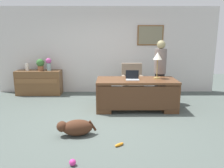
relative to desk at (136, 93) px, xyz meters
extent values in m
plane|color=#4C5651|center=(-0.78, -0.75, -0.42)|extent=(12.00, 12.00, 0.00)
cube|color=silver|center=(-0.78, 1.85, 0.93)|extent=(7.00, 0.12, 2.70)
cube|color=brown|center=(0.61, 1.78, 1.41)|extent=(0.82, 0.03, 0.62)
cube|color=#7B765B|center=(0.61, 1.76, 1.41)|extent=(0.74, 0.01, 0.54)
cube|color=brown|center=(0.00, 0.03, 0.32)|extent=(1.97, 0.88, 0.05)
cube|color=brown|center=(-0.80, 0.03, -0.06)|extent=(0.36, 0.82, 0.71)
cube|color=brown|center=(0.80, 0.03, -0.06)|extent=(0.36, 0.82, 0.71)
cube|color=#4E2F1C|center=(0.00, -0.38, -0.03)|extent=(1.87, 0.04, 0.57)
cube|color=brown|center=(-2.88, 1.50, -0.04)|extent=(1.38, 0.48, 0.76)
cube|color=brown|center=(-2.88, 1.26, 0.05)|extent=(1.28, 0.02, 0.14)
cube|color=gray|center=(-0.01, 0.98, -0.05)|extent=(0.60, 0.58, 0.18)
cylinder|color=black|center=(-0.01, 0.98, -0.28)|extent=(0.10, 0.10, 0.28)
cylinder|color=black|center=(-0.01, 0.98, -0.39)|extent=(0.52, 0.52, 0.05)
cube|color=gray|center=(-0.01, 1.22, 0.32)|extent=(0.60, 0.12, 0.56)
cube|color=gray|center=(-0.27, 0.98, 0.15)|extent=(0.08, 0.50, 0.22)
cube|color=gray|center=(0.25, 0.98, 0.15)|extent=(0.08, 0.50, 0.22)
cylinder|color=#262323|center=(0.70, 0.61, -0.01)|extent=(0.26, 0.26, 0.81)
cylinder|color=slate|center=(0.70, 0.61, 0.73)|extent=(0.32, 0.32, 0.66)
sphere|color=#958B5F|center=(0.70, 0.61, 1.17)|extent=(0.23, 0.23, 0.23)
ellipsoid|color=#472819|center=(-1.26, -1.50, -0.27)|extent=(0.60, 0.38, 0.30)
sphere|color=#472819|center=(-1.54, -1.54, -0.23)|extent=(0.20, 0.20, 0.20)
cylinder|color=#472819|center=(-0.98, -1.45, -0.25)|extent=(0.15, 0.07, 0.21)
cube|color=#B2B5BA|center=(-0.11, -0.05, 0.35)|extent=(0.32, 0.22, 0.01)
cube|color=black|center=(-0.11, 0.06, 0.46)|extent=(0.32, 0.01, 0.21)
cylinder|color=#9E8447|center=(0.53, 0.17, 0.35)|extent=(0.16, 0.16, 0.02)
cylinder|color=#9E8447|center=(0.53, 0.17, 0.59)|extent=(0.02, 0.02, 0.45)
cone|color=silver|center=(0.53, 0.17, 0.91)|extent=(0.22, 0.22, 0.18)
cylinder|color=#85A4A9|center=(-2.55, 1.50, 0.45)|extent=(0.13, 0.13, 0.23)
sphere|color=#B94A91|center=(-2.55, 1.50, 0.64)|extent=(0.17, 0.17, 0.17)
cylinder|color=silver|center=(-3.23, 1.50, 0.45)|extent=(0.11, 0.11, 0.22)
cylinder|color=brown|center=(-2.81, 1.50, 0.41)|extent=(0.18, 0.18, 0.14)
sphere|color=#397033|center=(-2.81, 1.50, 0.58)|extent=(0.24, 0.24, 0.24)
sphere|color=#D8338C|center=(-1.19, -2.50, -0.37)|extent=(0.10, 0.10, 0.10)
ellipsoid|color=orange|center=(-0.50, -1.92, -0.39)|extent=(0.18, 0.15, 0.05)
camera|label=1|loc=(-0.65, -5.39, 1.41)|focal=35.96mm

